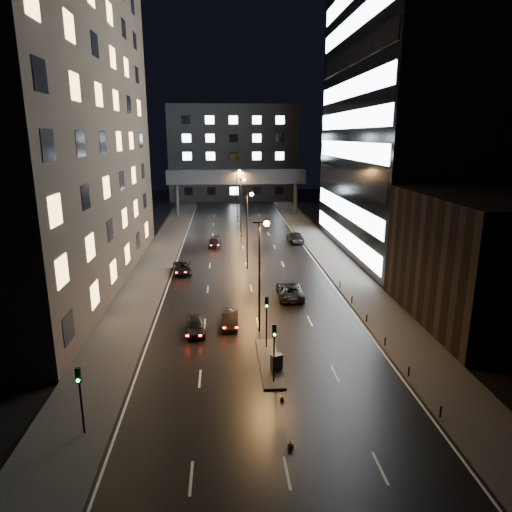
# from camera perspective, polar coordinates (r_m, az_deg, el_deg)

# --- Properties ---
(ground) EXTENTS (160.00, 160.00, 0.00)m
(ground) POSITION_cam_1_polar(r_m,az_deg,el_deg) (72.16, -1.62, 1.07)
(ground) COLOR black
(ground) RESTS_ON ground
(sidewalk_left) EXTENTS (5.00, 110.00, 0.15)m
(sidewalk_left) POSITION_cam_1_polar(r_m,az_deg,el_deg) (67.88, -12.02, -0.07)
(sidewalk_left) COLOR #383533
(sidewalk_left) RESTS_ON ground
(sidewalk_right) EXTENTS (5.00, 110.00, 0.15)m
(sidewalk_right) POSITION_cam_1_polar(r_m,az_deg,el_deg) (69.02, 9.00, 0.32)
(sidewalk_right) COLOR #383533
(sidewalk_right) RESTS_ON ground
(building_left) EXTENTS (15.00, 48.00, 40.00)m
(building_left) POSITION_cam_1_polar(r_m,az_deg,el_deg) (57.47, -25.00, 16.35)
(building_left) COLOR #2D2319
(building_left) RESTS_ON ground
(building_right_low) EXTENTS (10.00, 18.00, 12.00)m
(building_right_low) POSITION_cam_1_polar(r_m,az_deg,el_deg) (46.70, 25.60, -0.47)
(building_right_low) COLOR black
(building_right_low) RESTS_ON ground
(building_right_glass) EXTENTS (20.00, 36.00, 45.00)m
(building_right_glass) POSITION_cam_1_polar(r_m,az_deg,el_deg) (71.96, 19.84, 18.26)
(building_right_glass) COLOR black
(building_right_glass) RESTS_ON ground
(building_far) EXTENTS (34.00, 14.00, 25.00)m
(building_far) POSITION_cam_1_polar(r_m,az_deg,el_deg) (128.15, -2.89, 12.73)
(building_far) COLOR #333335
(building_far) RESTS_ON ground
(skybridge) EXTENTS (30.00, 3.00, 10.00)m
(skybridge) POSITION_cam_1_polar(r_m,az_deg,el_deg) (100.46, -2.45, 9.78)
(skybridge) COLOR #333335
(skybridge) RESTS_ON ground
(median_island) EXTENTS (1.60, 8.00, 0.15)m
(median_island) POSITION_cam_1_polar(r_m,az_deg,el_deg) (36.45, 1.69, -13.11)
(median_island) COLOR #383533
(median_island) RESTS_ON ground
(traffic_signal_near) EXTENTS (0.28, 0.34, 4.40)m
(traffic_signal_near) POSITION_cam_1_polar(r_m,az_deg,el_deg) (37.42, 1.34, -7.23)
(traffic_signal_near) COLOR black
(traffic_signal_near) RESTS_ON median_island
(traffic_signal_far) EXTENTS (0.28, 0.34, 4.40)m
(traffic_signal_far) POSITION_cam_1_polar(r_m,az_deg,el_deg) (32.42, 2.28, -10.87)
(traffic_signal_far) COLOR black
(traffic_signal_far) RESTS_ON median_island
(traffic_signal_corner) EXTENTS (0.28, 0.34, 4.40)m
(traffic_signal_corner) POSITION_cam_1_polar(r_m,az_deg,el_deg) (29.14, -21.15, -15.44)
(traffic_signal_corner) COLOR black
(traffic_signal_corner) RESTS_ON ground
(bollard_row) EXTENTS (0.12, 25.12, 0.90)m
(bollard_row) POSITION_cam_1_polar(r_m,az_deg,el_deg) (42.31, 14.68, -8.93)
(bollard_row) COLOR black
(bollard_row) RESTS_ON ground
(streetlight_near) EXTENTS (1.45, 0.50, 10.15)m
(streetlight_near) POSITION_cam_1_polar(r_m,az_deg,el_deg) (39.62, 0.68, -0.76)
(streetlight_near) COLOR black
(streetlight_near) RESTS_ON ground
(streetlight_mid_a) EXTENTS (1.45, 0.50, 10.15)m
(streetlight_mid_a) POSITION_cam_1_polar(r_m,az_deg,el_deg) (59.09, -0.97, 4.44)
(streetlight_mid_a) COLOR black
(streetlight_mid_a) RESTS_ON ground
(streetlight_mid_b) EXTENTS (1.45, 0.50, 10.15)m
(streetlight_mid_b) POSITION_cam_1_polar(r_m,az_deg,el_deg) (78.82, -1.81, 7.05)
(streetlight_mid_b) COLOR black
(streetlight_mid_b) RESTS_ON ground
(streetlight_far) EXTENTS (1.45, 0.50, 10.15)m
(streetlight_far) POSITION_cam_1_polar(r_m,az_deg,el_deg) (98.66, -2.31, 8.62)
(streetlight_far) COLOR black
(streetlight_far) RESTS_ON ground
(car_away_a) EXTENTS (2.13, 4.31, 1.41)m
(car_away_a) POSITION_cam_1_polar(r_m,az_deg,el_deg) (41.52, -7.62, -8.64)
(car_away_a) COLOR black
(car_away_a) RESTS_ON ground
(car_away_b) EXTENTS (1.61, 4.27, 1.39)m
(car_away_b) POSITION_cam_1_polar(r_m,az_deg,el_deg) (42.76, -3.26, -7.82)
(car_away_b) COLOR black
(car_away_b) RESTS_ON ground
(car_away_c) EXTENTS (2.87, 5.22, 1.39)m
(car_away_c) POSITION_cam_1_polar(r_m,az_deg,el_deg) (59.27, -9.20, -1.49)
(car_away_c) COLOR black
(car_away_c) RESTS_ON ground
(car_away_d) EXTENTS (1.99, 4.65, 1.34)m
(car_away_d) POSITION_cam_1_polar(r_m,az_deg,el_deg) (72.86, -5.17, 1.69)
(car_away_d) COLOR black
(car_away_d) RESTS_ON ground
(car_toward_a) EXTENTS (2.81, 5.83, 1.60)m
(car_toward_a) POSITION_cam_1_polar(r_m,az_deg,el_deg) (49.96, 4.27, -4.32)
(car_toward_a) COLOR black
(car_toward_a) RESTS_ON ground
(car_toward_b) EXTENTS (2.45, 5.73, 1.65)m
(car_toward_b) POSITION_cam_1_polar(r_m,az_deg,el_deg) (75.93, 4.95, 2.35)
(car_toward_b) COLOR black
(car_toward_b) RESTS_ON ground
(utility_cabinet) EXTENTS (0.95, 0.77, 1.20)m
(utility_cabinet) POSITION_cam_1_polar(r_m,az_deg,el_deg) (35.04, 2.59, -13.09)
(utility_cabinet) COLOR #444446
(utility_cabinet) RESTS_ON median_island
(cone_a) EXTENTS (0.42, 0.42, 0.49)m
(cone_a) POSITION_cam_1_polar(r_m,az_deg,el_deg) (27.99, 4.35, -22.36)
(cone_a) COLOR orange
(cone_a) RESTS_ON ground
(cone_b) EXTENTS (0.38, 0.38, 0.45)m
(cone_b) POSITION_cam_1_polar(r_m,az_deg,el_deg) (31.87, 3.27, -17.27)
(cone_b) COLOR red
(cone_b) RESTS_ON ground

